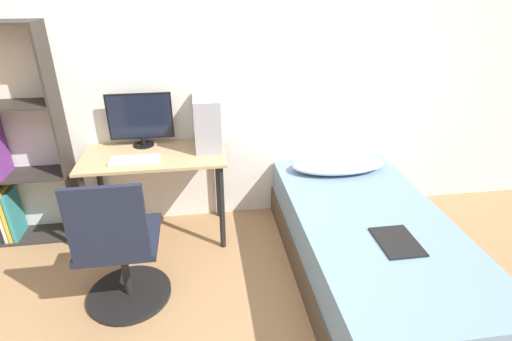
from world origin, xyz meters
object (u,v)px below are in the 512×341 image
Objects in this scene: bed at (370,249)px; keyboard at (135,160)px; monitor at (140,118)px; pc_tower at (207,122)px; office_chair at (121,257)px.

keyboard is (-1.60, 0.62, 0.51)m from bed.
bed is 1.96m from monitor.
monitor is 1.37× the size of keyboard.
pc_tower reaches higher than bed.
monitor is at bearing 83.45° from keyboard.
keyboard is (0.06, 0.63, 0.38)m from office_chair.
office_chair is at bearing -125.79° from pc_tower.
office_chair reaches higher than bed.
office_chair is 1.67m from bed.
monitor is (0.09, 0.93, 0.59)m from office_chair.
bed is 4.14× the size of monitor.
pc_tower reaches higher than office_chair.
keyboard reaches higher than bed.
monitor reaches higher than pc_tower.
bed is at bearing 0.42° from office_chair.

